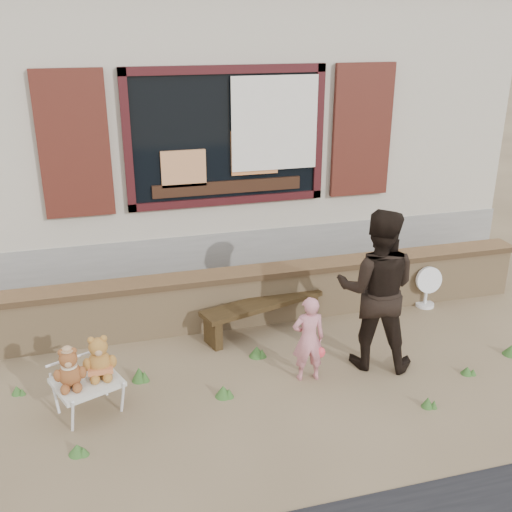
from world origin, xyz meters
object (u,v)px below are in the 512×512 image
object	(u,v)px
folding_chair	(87,383)
adult	(377,290)
teddy_bear_right	(99,356)
bench	(263,309)
child	(308,339)
teddy_bear_left	(69,367)

from	to	relation	value
folding_chair	adult	distance (m)	2.94
folding_chair	teddy_bear_right	world-z (taller)	teddy_bear_right
folding_chair	bench	bearing A→B (deg)	6.97
bench	folding_chair	xyz separation A→B (m)	(-1.97, -1.08, 0.03)
child	adult	world-z (taller)	adult
bench	adult	distance (m)	1.46
bench	folding_chair	bearing A→B (deg)	-167.73
bench	adult	bearing A→B (deg)	-63.34
teddy_bear_left	child	xyz separation A→B (m)	(2.26, 0.05, -0.08)
bench	teddy_bear_left	size ratio (longest dim) A/B	3.93
adult	teddy_bear_right	bearing A→B (deg)	27.16
bench	adult	size ratio (longest dim) A/B	0.89
child	adult	distance (m)	0.86
bench	teddy_bear_right	size ratio (longest dim) A/B	3.66
folding_chair	child	xyz separation A→B (m)	(2.13, -0.01, 0.14)
folding_chair	adult	xyz separation A→B (m)	(2.89, 0.10, 0.54)
bench	adult	xyz separation A→B (m)	(0.92, -0.98, 0.57)
teddy_bear_left	child	world-z (taller)	child
bench	child	size ratio (longest dim) A/B	1.68
teddy_bear_right	adult	distance (m)	2.78
teddy_bear_left	teddy_bear_right	bearing A→B (deg)	-0.00
bench	teddy_bear_right	bearing A→B (deg)	-167.27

